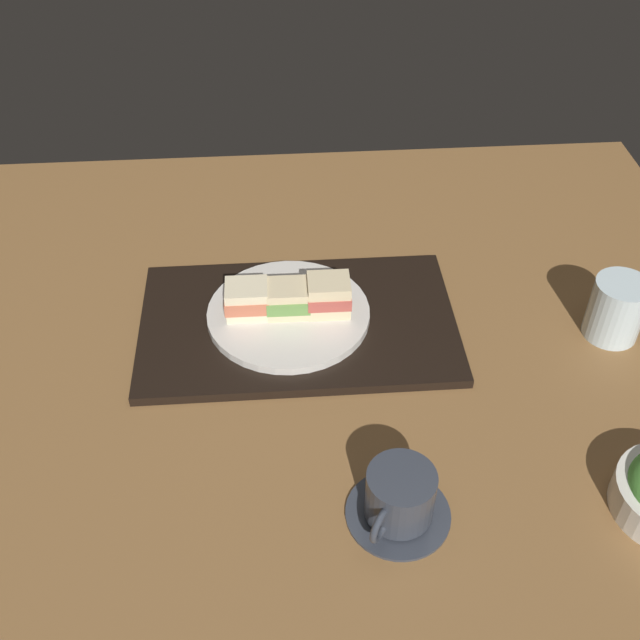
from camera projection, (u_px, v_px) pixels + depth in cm
name	position (u px, v px, depth cm)	size (l,w,h in cm)	color
ground_plane	(280.00, 335.00, 113.35)	(140.00, 100.00, 3.00)	brown
serving_tray	(299.00, 325.00, 111.66)	(45.82, 27.87, 1.45)	black
sandwich_plate	(289.00, 314.00, 111.57)	(23.69, 23.69, 1.21)	silver
sandwich_near	(329.00, 295.00, 109.54)	(6.23, 5.41, 5.42)	beige
sandwich_middle	(289.00, 299.00, 109.62)	(6.24, 5.42, 4.59)	beige
sandwich_far	(248.00, 299.00, 109.36)	(6.37, 5.39, 4.82)	beige
coffee_cup	(400.00, 498.00, 86.32)	(12.24, 12.24, 7.28)	#333842
drinking_glass	(617.00, 309.00, 108.53)	(7.85, 7.85, 9.17)	silver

